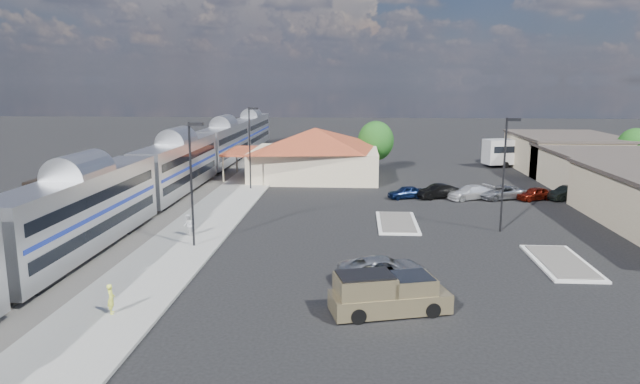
# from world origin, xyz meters

# --- Properties ---
(ground) EXTENTS (280.00, 280.00, 0.00)m
(ground) POSITION_xyz_m (0.00, 0.00, 0.00)
(ground) COLOR black
(ground) RESTS_ON ground
(railbed) EXTENTS (16.00, 100.00, 0.12)m
(railbed) POSITION_xyz_m (-21.00, 8.00, 0.06)
(railbed) COLOR #4C4944
(railbed) RESTS_ON ground
(platform) EXTENTS (5.50, 92.00, 0.18)m
(platform) POSITION_xyz_m (-12.00, 6.00, 0.09)
(platform) COLOR gray
(platform) RESTS_ON ground
(passenger_train) EXTENTS (3.00, 104.00, 5.55)m
(passenger_train) POSITION_xyz_m (-18.00, 12.93, 2.87)
(passenger_train) COLOR silver
(passenger_train) RESTS_ON ground
(freight_cars) EXTENTS (2.80, 46.00, 4.00)m
(freight_cars) POSITION_xyz_m (-24.00, 4.28, 1.93)
(freight_cars) COLOR black
(freight_cars) RESTS_ON ground
(station_depot) EXTENTS (18.35, 12.24, 6.20)m
(station_depot) POSITION_xyz_m (-4.56, 24.00, 3.13)
(station_depot) COLOR #C1AE8D
(station_depot) RESTS_ON ground
(buildings_east) EXTENTS (14.40, 51.40, 4.80)m
(buildings_east) POSITION_xyz_m (28.00, 14.28, 2.27)
(buildings_east) COLOR #C6B28C
(buildings_east) RESTS_ON ground
(traffic_island_south) EXTENTS (3.30, 7.50, 0.21)m
(traffic_island_south) POSITION_xyz_m (4.00, 2.00, 0.10)
(traffic_island_south) COLOR silver
(traffic_island_south) RESTS_ON ground
(traffic_island_north) EXTENTS (3.30, 7.50, 0.21)m
(traffic_island_north) POSITION_xyz_m (14.00, -8.00, 0.10)
(traffic_island_north) COLOR silver
(traffic_island_north) RESTS_ON ground
(lamp_plat_s) EXTENTS (1.08, 0.25, 9.00)m
(lamp_plat_s) POSITION_xyz_m (-10.90, -6.00, 5.34)
(lamp_plat_s) COLOR black
(lamp_plat_s) RESTS_ON ground
(lamp_plat_n) EXTENTS (1.08, 0.25, 9.00)m
(lamp_plat_n) POSITION_xyz_m (-10.90, 16.00, 5.34)
(lamp_plat_n) COLOR black
(lamp_plat_n) RESTS_ON ground
(lamp_lot) EXTENTS (1.08, 0.25, 9.00)m
(lamp_lot) POSITION_xyz_m (12.10, 0.00, 5.34)
(lamp_lot) COLOR black
(lamp_lot) RESTS_ON ground
(tree_east_c) EXTENTS (4.41, 4.41, 6.21)m
(tree_east_c) POSITION_xyz_m (34.00, 26.00, 3.76)
(tree_east_c) COLOR #382314
(tree_east_c) RESTS_ON ground
(tree_depot) EXTENTS (4.71, 4.71, 6.63)m
(tree_depot) POSITION_xyz_m (3.00, 30.00, 4.02)
(tree_depot) COLOR #382314
(tree_depot) RESTS_ON ground
(pickup_truck) EXTENTS (6.44, 3.72, 2.10)m
(pickup_truck) POSITION_xyz_m (2.35, -16.77, 1.00)
(pickup_truck) COLOR #98875D
(pickup_truck) RESTS_ON ground
(suv) EXTENTS (5.87, 3.68, 1.51)m
(suv) POSITION_xyz_m (2.28, -12.16, 0.76)
(suv) COLOR #A8ABB0
(suv) RESTS_ON ground
(coach_bus) EXTENTS (12.21, 5.71, 3.84)m
(coach_bus) POSITION_xyz_m (24.00, 36.00, 2.21)
(coach_bus) COLOR silver
(coach_bus) RESTS_ON ground
(person_a) EXTENTS (0.57, 0.67, 1.56)m
(person_a) POSITION_xyz_m (-11.74, -18.20, 0.96)
(person_a) COLOR #DAE447
(person_a) RESTS_ON platform
(person_b) EXTENTS (0.86, 0.98, 1.68)m
(person_b) POSITION_xyz_m (-12.16, -3.48, 1.02)
(person_b) COLOR silver
(person_b) RESTS_ON platform
(parked_car_a) EXTENTS (4.06, 2.80, 1.28)m
(parked_car_a) POSITION_xyz_m (5.58, 12.50, 0.64)
(parked_car_a) COLOR #0D1B42
(parked_car_a) RESTS_ON ground
(parked_car_b) EXTENTS (4.60, 3.29, 1.44)m
(parked_car_b) POSITION_xyz_m (8.78, 12.80, 0.72)
(parked_car_b) COLOR black
(parked_car_b) RESTS_ON ground
(parked_car_c) EXTENTS (5.24, 3.88, 1.41)m
(parked_car_c) POSITION_xyz_m (11.98, 12.50, 0.71)
(parked_car_c) COLOR white
(parked_car_c) RESTS_ON ground
(parked_car_d) EXTENTS (5.49, 3.95, 1.39)m
(parked_car_d) POSITION_xyz_m (15.18, 12.80, 0.69)
(parked_car_d) COLOR gray
(parked_car_d) RESTS_ON ground
(parked_car_e) EXTENTS (4.17, 3.06, 1.32)m
(parked_car_e) POSITION_xyz_m (18.38, 12.50, 0.66)
(parked_car_e) COLOR maroon
(parked_car_e) RESTS_ON ground
(parked_car_f) EXTENTS (4.44, 3.22, 1.39)m
(parked_car_f) POSITION_xyz_m (21.58, 12.80, 0.70)
(parked_car_f) COLOR black
(parked_car_f) RESTS_ON ground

